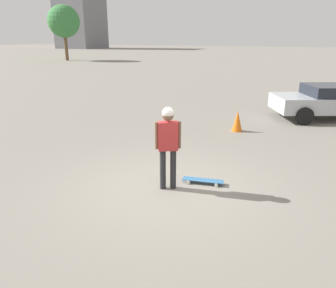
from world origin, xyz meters
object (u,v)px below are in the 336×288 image
at_px(person, 168,139).
at_px(traffic_cone, 237,121).
at_px(skateboard, 203,180).
at_px(car_parked_near, 327,101).

distance_m(person, traffic_cone, 5.13).
distance_m(skateboard, car_parked_near, 8.23).
distance_m(skateboard, traffic_cone, 4.56).
height_order(skateboard, traffic_cone, traffic_cone).
xyz_separation_m(person, skateboard, (0.52, -0.62, -1.03)).
height_order(skateboard, car_parked_near, car_parked_near).
distance_m(car_parked_near, traffic_cone, 4.31).
height_order(car_parked_near, traffic_cone, car_parked_near).
bearing_deg(skateboard, car_parked_near, -117.94).
height_order(person, skateboard, person).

